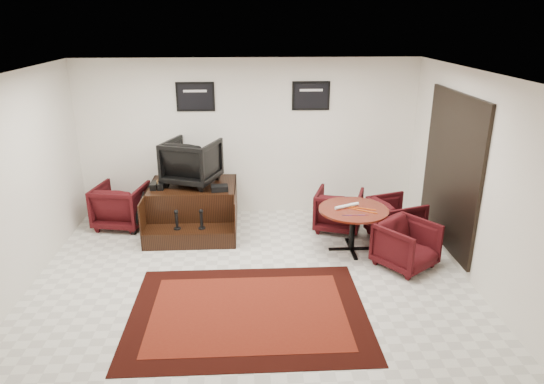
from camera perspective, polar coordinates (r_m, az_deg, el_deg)
The scene contains 16 objects.
ground at distance 6.88m, azimuth -2.43°, elevation -10.13°, with size 6.00×6.00×0.00m, color silver.
room_shell at distance 6.32m, azimuth 1.03°, elevation 4.69°, with size 6.02×5.02×2.81m.
area_rug at distance 6.18m, azimuth -2.80°, elevation -13.94°, with size 2.91×2.18×0.01m.
shine_podium at distance 8.40m, azimuth -9.23°, elevation -1.96°, with size 1.47×1.52×0.76m.
shine_chair at distance 8.28m, azimuth -9.44°, elevation 3.77°, with size 0.82×0.77×0.84m, color black.
shoes_pair at distance 8.26m, azimuth -13.31°, elevation 0.76°, with size 0.23×0.28×0.10m.
polish_kit at distance 7.97m, azimuth -6.18°, elevation 0.46°, with size 0.27×0.19×0.09m, color black.
umbrella_black at distance 8.33m, azimuth -15.47°, elevation -2.33°, with size 0.29×0.11×0.78m, color black, non-canonical shape.
umbrella_hooked at distance 8.51m, azimuth -14.81°, elevation -1.55°, with size 0.32×0.12×0.85m, color black, non-canonical shape.
armchair_side at distance 8.75m, azimuth -17.35°, elevation -1.28°, with size 0.80×0.75×0.83m, color black.
meeting_table at distance 7.51m, azimuth 9.54°, elevation -2.56°, with size 1.06×1.06×0.69m.
table_chair_back at distance 8.31m, azimuth 7.85°, elevation -1.88°, with size 0.75×0.70×0.77m, color black.
table_chair_window at distance 8.16m, azimuth 14.36°, elevation -2.83°, with size 0.73×0.68×0.75m, color black.
table_chair_corner at distance 7.28m, azimuth 15.53°, elevation -5.78°, with size 0.73×0.69×0.76m, color black.
paper_roll at distance 7.51m, azimuth 8.80°, elevation -1.62°, with size 0.05×0.05×0.42m, color white.
table_clutter at distance 7.41m, azimuth 10.38°, elevation -2.17°, with size 0.56×0.38×0.01m.
Camera 1 is at (-0.03, -5.96, 3.45)m, focal length 32.00 mm.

